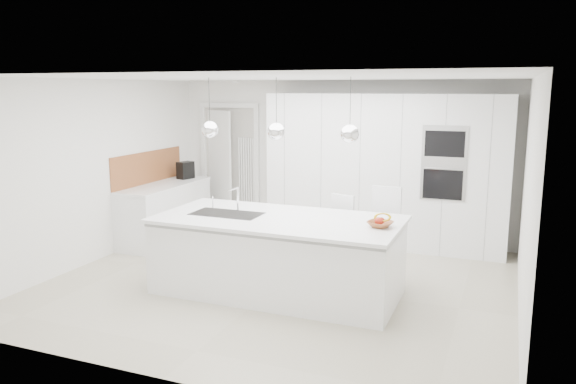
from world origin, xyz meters
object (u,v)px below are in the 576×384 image
at_px(fruit_bowl, 380,224).
at_px(bar_stool_right, 383,236).
at_px(bar_stool_left, 339,238).
at_px(espresso_machine, 185,170).
at_px(island_base, 277,258).

relative_size(fruit_bowl, bar_stool_right, 0.23).
relative_size(fruit_bowl, bar_stool_left, 0.26).
bearing_deg(bar_stool_left, espresso_machine, 172.37).
distance_m(espresso_machine, bar_stool_left, 3.36).
bearing_deg(bar_stool_right, fruit_bowl, -76.16).
relative_size(island_base, bar_stool_left, 2.68).
bearing_deg(bar_stool_right, bar_stool_left, -172.80).
bearing_deg(fruit_bowl, island_base, -178.19).
distance_m(fruit_bowl, espresso_machine, 4.26).
bearing_deg(espresso_machine, fruit_bowl, -13.80).
distance_m(espresso_machine, bar_stool_right, 3.85).
height_order(fruit_bowl, espresso_machine, espresso_machine).
xyz_separation_m(island_base, bar_stool_right, (1.07, 0.82, 0.16)).
relative_size(espresso_machine, bar_stool_right, 0.24).
height_order(island_base, espresso_machine, espresso_machine).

